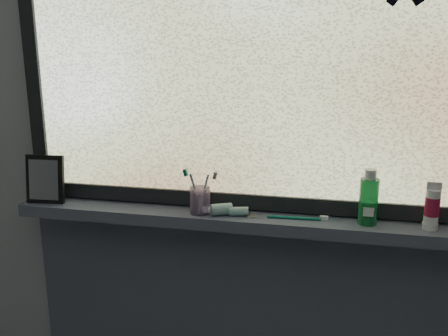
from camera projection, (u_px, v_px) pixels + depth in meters
name	position (u px, v px, depth m)	size (l,w,h in m)	color
wall_back	(261.00, 140.00, 1.61)	(3.00, 0.01, 2.50)	#9EA3A8
windowsill	(257.00, 221.00, 1.60)	(1.62, 0.14, 0.04)	#484E60
window_pane	(262.00, 52.00, 1.52)	(1.50, 0.01, 1.00)	silver
frame_bottom	(259.00, 202.00, 1.64)	(1.60, 0.03, 0.05)	black
frame_left	(32.00, 50.00, 1.67)	(0.05, 0.03, 1.10)	black
vanity_mirror	(45.00, 179.00, 1.71)	(0.13, 0.07, 0.17)	black
toothpaste_tube	(228.00, 210.00, 1.59)	(0.21, 0.04, 0.04)	silver
toothbrush_cup	(200.00, 200.00, 1.61)	(0.07, 0.07, 0.09)	#B092C1
toothbrush_lying	(294.00, 217.00, 1.56)	(0.21, 0.02, 0.01)	#0B6853
mouthwash_bottle	(369.00, 197.00, 1.51)	(0.06, 0.06, 0.14)	green
cream_tube	(432.00, 204.00, 1.47)	(0.04, 0.04, 0.10)	silver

